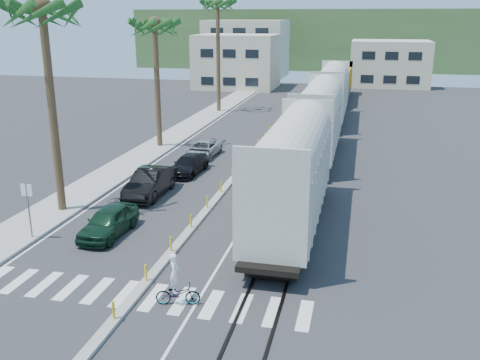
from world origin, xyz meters
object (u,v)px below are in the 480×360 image
Objects in this scene: car_lead at (109,221)px; street_sign at (28,202)px; car_second at (150,183)px; cyclist at (177,289)px.

street_sign is at bearing -156.23° from car_lead.
car_lead is 0.85× the size of car_second.
street_sign is at bearing -111.75° from car_second.
car_lead is 6.35m from car_second.
car_second reaches higher than car_lead.
car_second is at bearing 13.83° from cyclist.
cyclist is (5.98, -12.04, -0.18)m from car_second.
car_lead is (3.46, 1.43, -1.24)m from street_sign.
car_second is 2.41× the size of cyclist.
car_lead is at bearing -86.82° from car_second.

